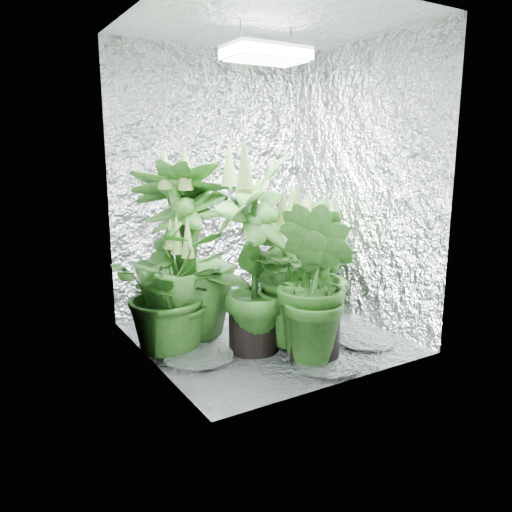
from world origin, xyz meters
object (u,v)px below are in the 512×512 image
at_px(plant_g, 316,285).
at_px(circulation_fan, 287,284).
at_px(grow_lamp, 266,54).
at_px(plant_c, 312,257).
at_px(plant_e, 300,271).
at_px(plant_d, 185,253).
at_px(plant_f, 254,256).
at_px(plant_a, 171,290).
at_px(plant_b, 283,267).

relative_size(plant_g, circulation_fan, 3.06).
xyz_separation_m(grow_lamp, circulation_fan, (0.61, 0.62, -1.68)).
xyz_separation_m(plant_c, circulation_fan, (-0.03, 0.29, -0.28)).
xyz_separation_m(plant_c, plant_g, (-0.60, -0.82, 0.05)).
relative_size(plant_c, plant_e, 0.89).
distance_m(plant_d, plant_f, 0.48).
relative_size(grow_lamp, plant_e, 0.48).
relative_size(plant_a, plant_e, 0.82).
xyz_separation_m(plant_b, plant_e, (-0.12, -0.37, 0.06)).
relative_size(plant_a, plant_d, 0.67).
bearing_deg(plant_e, plant_f, 163.44).
height_order(plant_b, plant_d, plant_d).
height_order(plant_b, plant_e, plant_e).
bearing_deg(plant_c, plant_e, -133.01).
xyz_separation_m(grow_lamp, plant_c, (0.64, 0.33, -1.40)).
distance_m(plant_c, plant_g, 1.02).
height_order(plant_f, circulation_fan, plant_f).
bearing_deg(plant_b, plant_a, -176.97).
relative_size(grow_lamp, circulation_fan, 1.46).
height_order(plant_a, plant_g, plant_g).
bearing_deg(plant_d, circulation_fan, 19.71).
xyz_separation_m(plant_g, circulation_fan, (0.57, 1.12, -0.33)).
height_order(plant_a, plant_b, plant_b).
bearing_deg(circulation_fan, plant_g, -112.12).
xyz_separation_m(plant_b, plant_f, (-0.41, -0.28, 0.18)).
bearing_deg(grow_lamp, plant_f, -140.19).
bearing_deg(plant_d, plant_b, -8.63).
bearing_deg(plant_a, plant_g, -40.33).
distance_m(plant_c, circulation_fan, 0.41).
bearing_deg(plant_a, plant_d, 42.66).
relative_size(plant_f, plant_g, 1.26).
height_order(plant_a, plant_f, plant_f).
relative_size(plant_a, plant_g, 0.82).
height_order(plant_a, plant_d, plant_d).
height_order(grow_lamp, plant_a, grow_lamp).
height_order(plant_a, plant_c, plant_c).
distance_m(plant_f, circulation_fan, 1.20).
distance_m(plant_a, plant_e, 0.82).
height_order(grow_lamp, plant_e, grow_lamp).
xyz_separation_m(plant_a, plant_e, (0.75, -0.32, 0.09)).
bearing_deg(plant_g, plant_d, 125.10).
bearing_deg(circulation_fan, plant_b, -122.41).
relative_size(plant_b, plant_f, 0.73).
bearing_deg(plant_e, circulation_fan, 60.04).
xyz_separation_m(plant_d, plant_e, (0.59, -0.47, -0.10)).
distance_m(grow_lamp, plant_d, 1.34).
bearing_deg(plant_f, plant_d, 127.23).
bearing_deg(plant_f, plant_b, 34.06).
bearing_deg(plant_b, circulation_fan, 52.70).
height_order(plant_b, plant_c, plant_b).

